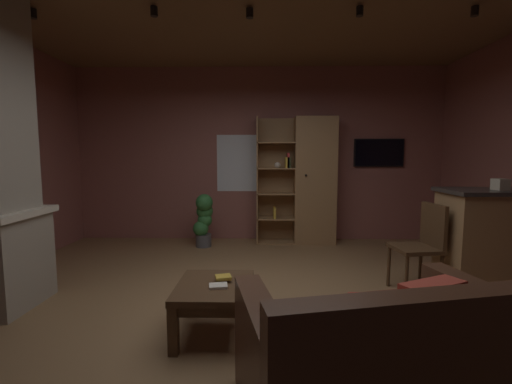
# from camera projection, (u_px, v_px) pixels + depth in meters

# --- Properties ---
(floor) EXTENTS (6.06, 5.63, 0.02)m
(floor) POSITION_uv_depth(u_px,v_px,m) (255.00, 313.00, 3.12)
(floor) COLOR olive
(floor) RESTS_ON ground
(wall_back) EXTENTS (6.18, 0.06, 2.86)m
(wall_back) POSITION_uv_depth(u_px,v_px,m) (259.00, 155.00, 5.80)
(wall_back) COLOR #8E544C
(wall_back) RESTS_ON ground
(window_pane_back) EXTENTS (0.76, 0.01, 0.94)m
(window_pane_back) POSITION_uv_depth(u_px,v_px,m) (240.00, 163.00, 5.79)
(window_pane_back) COLOR white
(bookshelf_cabinet) EXTENTS (1.26, 0.41, 2.02)m
(bookshelf_cabinet) POSITION_uv_depth(u_px,v_px,m) (309.00, 181.00, 5.56)
(bookshelf_cabinet) COLOR #997047
(bookshelf_cabinet) RESTS_ON ground
(kitchen_bar_counter) EXTENTS (1.37, 0.62, 1.07)m
(kitchen_bar_counter) POSITION_uv_depth(u_px,v_px,m) (512.00, 242.00, 3.48)
(kitchen_bar_counter) COLOR #997047
(kitchen_bar_counter) RESTS_ON ground
(tissue_box) EXTENTS (0.14, 0.14, 0.11)m
(tissue_box) POSITION_uv_depth(u_px,v_px,m) (501.00, 184.00, 3.37)
(tissue_box) COLOR #BFB299
(tissue_box) RESTS_ON kitchen_bar_counter
(leather_couch) EXTENTS (1.59, 1.19, 0.84)m
(leather_couch) POSITION_uv_depth(u_px,v_px,m) (385.00, 368.00, 1.80)
(leather_couch) COLOR #4C2D1E
(leather_couch) RESTS_ON ground
(coffee_table) EXTENTS (0.59, 0.68, 0.41)m
(coffee_table) POSITION_uv_depth(u_px,v_px,m) (215.00, 294.00, 2.71)
(coffee_table) COLOR #4C331E
(coffee_table) RESTS_ON ground
(table_book_0) EXTENTS (0.15, 0.12, 0.02)m
(table_book_0) POSITION_uv_depth(u_px,v_px,m) (218.00, 286.00, 2.63)
(table_book_0) COLOR beige
(table_book_0) RESTS_ON coffee_table
(table_book_1) EXTENTS (0.15, 0.13, 0.03)m
(table_book_1) POSITION_uv_depth(u_px,v_px,m) (223.00, 277.00, 2.75)
(table_book_1) COLOR gold
(table_book_1) RESTS_ON coffee_table
(dining_chair) EXTENTS (0.47, 0.47, 0.92)m
(dining_chair) POSITION_uv_depth(u_px,v_px,m) (423.00, 242.00, 3.54)
(dining_chair) COLOR #4C331E
(dining_chair) RESTS_ON ground
(potted_floor_plant) EXTENTS (0.31, 0.33, 0.83)m
(potted_floor_plant) POSITION_uv_depth(u_px,v_px,m) (204.00, 218.00, 5.34)
(potted_floor_plant) COLOR #4C4C51
(potted_floor_plant) RESTS_ON ground
(wall_mounted_tv) EXTENTS (0.81, 0.06, 0.46)m
(wall_mounted_tv) POSITION_uv_depth(u_px,v_px,m) (379.00, 153.00, 5.69)
(wall_mounted_tv) COLOR black
(track_light_spot_0) EXTENTS (0.07, 0.07, 0.09)m
(track_light_spot_0) POSITION_uv_depth(u_px,v_px,m) (33.00, 14.00, 3.37)
(track_light_spot_0) COLOR black
(track_light_spot_1) EXTENTS (0.07, 0.07, 0.09)m
(track_light_spot_1) POSITION_uv_depth(u_px,v_px,m) (154.00, 11.00, 3.32)
(track_light_spot_1) COLOR black
(track_light_spot_2) EXTENTS (0.07, 0.07, 0.09)m
(track_light_spot_2) POSITION_uv_depth(u_px,v_px,m) (250.00, 13.00, 3.36)
(track_light_spot_2) COLOR black
(track_light_spot_3) EXTENTS (0.07, 0.07, 0.09)m
(track_light_spot_3) POSITION_uv_depth(u_px,v_px,m) (360.00, 11.00, 3.32)
(track_light_spot_3) COLOR black
(track_light_spot_4) EXTENTS (0.07, 0.07, 0.09)m
(track_light_spot_4) POSITION_uv_depth(u_px,v_px,m) (475.00, 11.00, 3.32)
(track_light_spot_4) COLOR black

